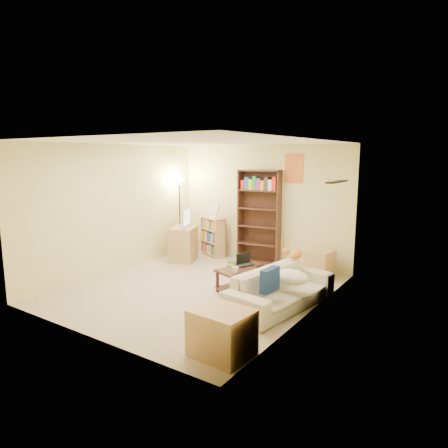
% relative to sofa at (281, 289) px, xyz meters
% --- Properties ---
extents(room, '(4.50, 4.54, 2.52)m').
position_rel_sofa_xyz_m(room, '(-1.55, -0.03, 1.34)').
color(room, tan).
rests_on(room, ground).
extents(sofa, '(2.18, 1.35, 0.57)m').
position_rel_sofa_xyz_m(sofa, '(0.00, 0.00, 0.00)').
color(sofa, beige).
rests_on(sofa, ground).
extents(navy_pillow, '(0.13, 0.38, 0.34)m').
position_rel_sofa_xyz_m(navy_pillow, '(0.03, -0.43, 0.26)').
color(navy_pillow, navy).
rests_on(navy_pillow, sofa).
extents(cream_blanket, '(0.52, 0.37, 0.22)m').
position_rel_sofa_xyz_m(cream_blanket, '(0.15, 0.03, 0.20)').
color(cream_blanket, silver).
rests_on(cream_blanket, sofa).
extents(tabby_cat, '(0.45, 0.21, 0.15)m').
position_rel_sofa_xyz_m(tabby_cat, '(-0.14, 0.78, 0.36)').
color(tabby_cat, orange).
rests_on(tabby_cat, sofa).
extents(coffee_table, '(0.75, 0.99, 0.39)m').
position_rel_sofa_xyz_m(coffee_table, '(-0.86, 0.31, -0.04)').
color(coffee_table, '#46231B').
rests_on(coffee_table, ground).
extents(laptop, '(0.45, 0.40, 0.03)m').
position_rel_sofa_xyz_m(laptop, '(-0.86, 0.47, 0.12)').
color(laptop, black).
rests_on(laptop, coffee_table).
extents(laptop_screen, '(0.11, 0.28, 0.20)m').
position_rel_sofa_xyz_m(laptop_screen, '(-0.98, 0.51, 0.22)').
color(laptop_screen, white).
rests_on(laptop_screen, laptop).
extents(mug, '(0.21, 0.21, 0.10)m').
position_rel_sofa_xyz_m(mug, '(-0.83, 0.02, 0.16)').
color(mug, white).
rests_on(mug, coffee_table).
extents(tv_remote, '(0.05, 0.16, 0.02)m').
position_rel_sofa_xyz_m(tv_remote, '(-0.67, 0.55, 0.12)').
color(tv_remote, black).
rests_on(tv_remote, coffee_table).
extents(tv_stand, '(0.72, 0.82, 0.73)m').
position_rel_sofa_xyz_m(tv_stand, '(-2.99, 1.31, 0.08)').
color(tv_stand, tan).
rests_on(tv_stand, ground).
extents(television, '(0.79, 0.62, 0.42)m').
position_rel_sofa_xyz_m(television, '(-2.99, 1.31, 0.66)').
color(television, black).
rests_on(television, tv_stand).
extents(tall_bookshelf, '(0.93, 0.42, 1.99)m').
position_rel_sofa_xyz_m(tall_bookshelf, '(-1.50, 2.01, 0.76)').
color(tall_bookshelf, '#45241A').
rests_on(tall_bookshelf, ground).
extents(short_bookshelf, '(0.74, 0.54, 0.89)m').
position_rel_sofa_xyz_m(short_bookshelf, '(-2.69, 2.00, 0.16)').
color(short_bookshelf, tan).
rests_on(short_bookshelf, ground).
extents(desk_fan, '(0.32, 0.18, 0.44)m').
position_rel_sofa_xyz_m(desk_fan, '(-2.64, 1.96, 0.83)').
color(desk_fan, white).
rests_on(desk_fan, short_bookshelf).
extents(floor_lamp, '(0.29, 0.29, 1.74)m').
position_rel_sofa_xyz_m(floor_lamp, '(-3.35, 1.62, 1.10)').
color(floor_lamp, black).
rests_on(floor_lamp, ground).
extents(side_table, '(0.51, 0.51, 0.52)m').
position_rel_sofa_xyz_m(side_table, '(-0.06, 1.77, -0.02)').
color(side_table, tan).
rests_on(side_table, ground).
extents(end_cabinet, '(0.69, 0.59, 0.55)m').
position_rel_sofa_xyz_m(end_cabinet, '(0.10, -1.74, -0.01)').
color(end_cabinet, tan).
rests_on(end_cabinet, ground).
extents(book_stacks, '(0.45, 0.15, 0.18)m').
position_rel_sofa_xyz_m(book_stacks, '(-1.60, 1.34, -0.20)').
color(book_stacks, red).
rests_on(book_stacks, ground).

